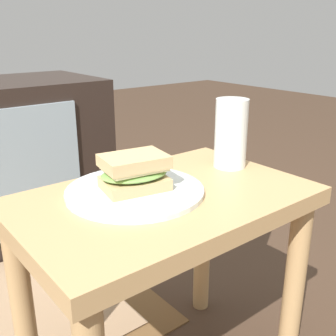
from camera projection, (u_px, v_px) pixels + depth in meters
The scene contains 4 objects.
side_table at pixel (164, 236), 0.79m from camera, with size 0.56×0.36×0.46m.
plate at pixel (135, 191), 0.77m from camera, with size 0.26×0.26×0.01m, color silver.
sandwich_front at pixel (134, 172), 0.75m from camera, with size 0.14×0.12×0.07m.
beer_glass at pixel (231, 135), 0.89m from camera, with size 0.07×0.07×0.15m.
Camera 1 is at (-0.44, -0.56, 0.76)m, focal length 43.24 mm.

